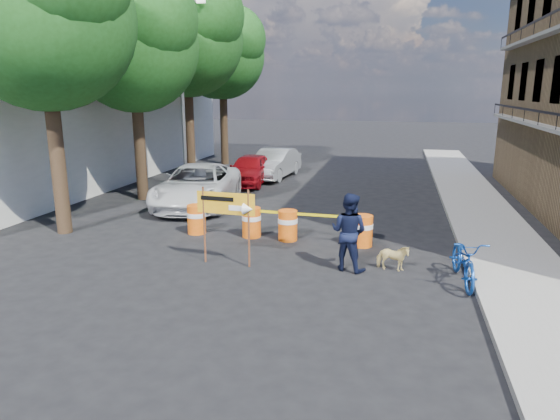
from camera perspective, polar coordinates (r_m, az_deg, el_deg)
The scene contains 19 objects.
ground at distance 12.29m, azimuth -2.63°, elevation -7.14°, with size 120.00×120.00×0.00m, color black.
sidewalk_east at distance 17.83m, azimuth 22.60°, elevation -1.32°, with size 2.40×40.00×0.15m, color gray.
white_building at distance 26.57m, azimuth -24.64°, elevation 9.52°, with size 8.00×22.00×6.00m, color silver.
tree_near at distance 16.50m, azimuth -25.32°, elevation 19.39°, with size 5.46×5.20×9.15m.
tree_mid_a at distance 20.65m, azimuth -16.28°, elevation 17.72°, with size 5.25×5.00×8.68m.
tree_mid_b at distance 25.19m, azimuth -10.54°, elevation 18.81°, with size 5.67×5.40×9.62m.
tree_far at distance 29.80m, azimuth -6.50°, elevation 17.16°, with size 5.04×4.80×8.84m.
streetlamp at distance 22.47m, azimuth -10.98°, elevation 13.47°, with size 1.25×0.18×8.00m.
barrel_far_left at distance 15.59m, azimuth -9.53°, elevation -0.97°, with size 0.58×0.58×0.90m.
barrel_mid_left at distance 15.04m, azimuth -3.28°, elevation -1.34°, with size 0.58×0.58×0.90m.
barrel_mid_right at distance 14.69m, azimuth 0.89°, elevation -1.69°, with size 0.58×0.58×0.90m.
barrel_far_right at distance 14.33m, azimuth 9.42°, elevation -2.28°, with size 0.58×0.58×0.90m.
detour_sign at distance 12.39m, azimuth -5.34°, elevation 0.06°, with size 1.54×0.30×1.99m.
pedestrian at distance 12.29m, azimuth 7.87°, elevation -2.49°, with size 0.94×0.73×1.94m, color black.
bicycle at distance 12.07m, azimuth 20.48°, elevation -3.09°, with size 0.74×1.11×2.12m, color #1344A1.
dog at distance 12.59m, azimuth 12.75°, elevation -5.33°, with size 0.36×0.80×0.67m, color #E8D185.
suv_white at distance 19.29m, azimuth -9.42°, elevation 2.77°, with size 2.57×5.58×1.55m, color silver.
sedan_red at distance 23.47m, azimuth -3.46°, elevation 4.67°, with size 1.65×4.11×1.40m, color #9E0D15.
sedan_silver at distance 25.12m, azimuth -0.66°, elevation 5.34°, with size 1.53×4.38×1.44m, color silver.
Camera 1 is at (3.17, -11.04, 4.36)m, focal length 32.00 mm.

